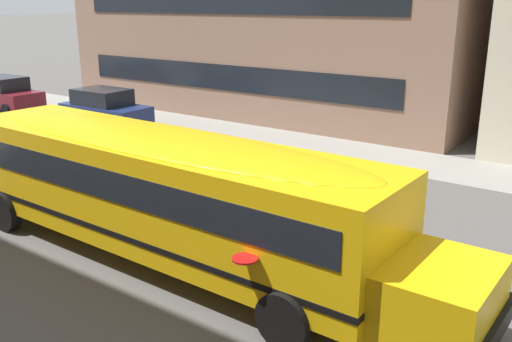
% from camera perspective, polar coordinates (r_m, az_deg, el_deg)
% --- Properties ---
extents(ground_plane, '(400.00, 400.00, 0.00)m').
position_cam_1_polar(ground_plane, '(13.33, -5.17, -5.64)').
color(ground_plane, '#54514F').
extents(sidewalk_far, '(120.00, 3.00, 0.01)m').
position_cam_1_polar(sidewalk_far, '(19.90, 10.54, 1.79)').
color(sidewalk_far, gray).
rests_on(sidewalk_far, ground_plane).
extents(lane_centreline, '(110.00, 0.16, 0.01)m').
position_cam_1_polar(lane_centreline, '(13.33, -5.17, -5.62)').
color(lane_centreline, silver).
rests_on(lane_centreline, ground_plane).
extents(school_bus, '(11.88, 2.86, 2.65)m').
position_cam_1_polar(school_bus, '(11.26, -9.21, -1.52)').
color(school_bus, yellow).
rests_on(school_bus, ground_plane).
extents(parked_car_maroon_by_entrance, '(3.95, 1.97, 1.64)m').
position_cam_1_polar(parked_car_maroon_by_entrance, '(29.72, -24.18, 7.20)').
color(parked_car_maroon_by_entrance, maroon).
rests_on(parked_car_maroon_by_entrance, ground_plane).
extents(parked_car_dark_blue_far_corner, '(3.95, 1.98, 1.64)m').
position_cam_1_polar(parked_car_dark_blue_far_corner, '(24.12, -15.13, 6.16)').
color(parked_car_dark_blue_far_corner, navy).
rests_on(parked_car_dark_blue_far_corner, ground_plane).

